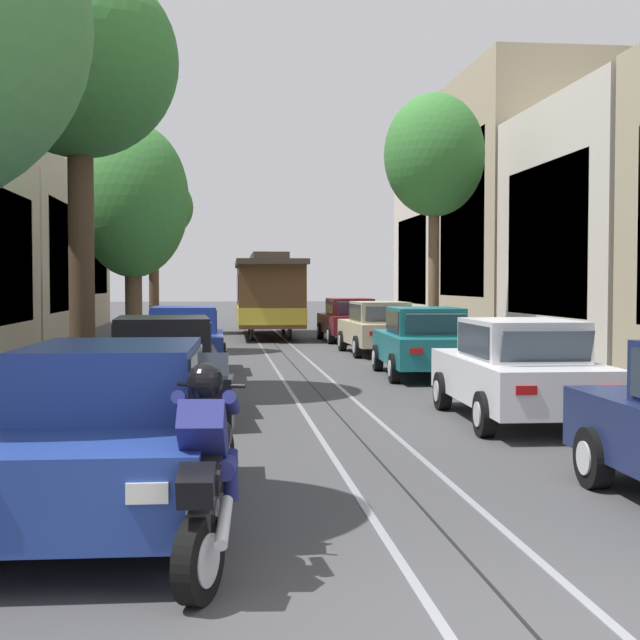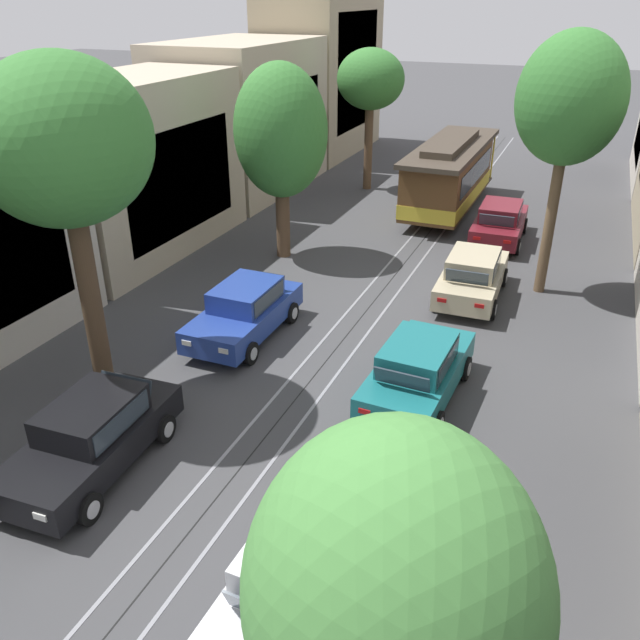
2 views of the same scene
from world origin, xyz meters
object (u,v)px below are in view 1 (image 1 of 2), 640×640
at_px(parked_car_black_second_left, 163,365).
at_px(parked_car_teal_mid_right, 424,342).
at_px(parked_car_white_second_right, 519,370).
at_px(motorcycle_with_rider, 207,462).
at_px(street_tree_kerb_left_mid, 133,202).
at_px(cable_car_trolley, 268,295).
at_px(parked_car_maroon_fifth_right, 349,320).
at_px(street_tree_kerb_left_second, 79,64).
at_px(parked_car_blue_mid_left, 184,340).
at_px(street_tree_kerb_left_fourth, 153,209).
at_px(street_tree_kerb_right_second, 434,157).
at_px(parked_car_blue_near_left, 112,431).
at_px(fire_hydrant, 48,412).
at_px(parked_car_beige_fourth_right, 379,328).

xyz_separation_m(parked_car_black_second_left, parked_car_teal_mid_right, (5.56, 5.18, 0.00)).
distance_m(parked_car_white_second_right, motorcycle_with_rider, 8.20).
relative_size(street_tree_kerb_left_mid, cable_car_trolley, 0.76).
height_order(parked_car_maroon_fifth_right, street_tree_kerb_left_mid, street_tree_kerb_left_mid).
bearing_deg(parked_car_teal_mid_right, street_tree_kerb_left_second, -158.46).
bearing_deg(cable_car_trolley, parked_car_black_second_left, -97.88).
bearing_deg(parked_car_white_second_right, parked_car_maroon_fifth_right, 89.60).
bearing_deg(parked_car_black_second_left, motorcycle_with_rider, -84.20).
height_order(parked_car_blue_mid_left, parked_car_teal_mid_right, same).
bearing_deg(street_tree_kerb_left_fourth, street_tree_kerb_right_second, -45.99).
bearing_deg(street_tree_kerb_left_mid, parked_car_black_second_left, -82.52).
bearing_deg(parked_car_blue_near_left, street_tree_kerb_left_second, 100.18).
bearing_deg(parked_car_teal_mid_right, motorcycle_with_rider, -109.44).
xyz_separation_m(parked_car_black_second_left, cable_car_trolley, (2.83, 20.47, 0.86)).
relative_size(street_tree_kerb_left_fourth, street_tree_kerb_right_second, 0.82).
xyz_separation_m(parked_car_black_second_left, street_tree_kerb_left_second, (-1.63, 2.34, 5.38)).
relative_size(street_tree_kerb_left_mid, street_tree_kerb_left_fourth, 1.04).
xyz_separation_m(motorcycle_with_rider, fire_hydrant, (-2.17, 5.59, -0.42)).
xyz_separation_m(parked_car_blue_near_left, cable_car_trolley, (2.87, 27.00, 0.86)).
relative_size(parked_car_white_second_right, parked_car_beige_fourth_right, 1.00).
xyz_separation_m(parked_car_blue_near_left, street_tree_kerb_left_fourth, (-1.76, 29.45, 4.40)).
relative_size(parked_car_teal_mid_right, street_tree_kerb_left_second, 0.55).
distance_m(parked_car_teal_mid_right, cable_car_trolley, 15.55).
relative_size(street_tree_kerb_left_second, fire_hydrant, 9.59).
bearing_deg(motorcycle_with_rider, parked_car_teal_mid_right, 70.56).
height_order(parked_car_teal_mid_right, motorcycle_with_rider, motorcycle_with_rider).
height_order(parked_car_beige_fourth_right, cable_car_trolley, cable_car_trolley).
bearing_deg(parked_car_blue_mid_left, parked_car_white_second_right, -55.70).
distance_m(parked_car_beige_fourth_right, street_tree_kerb_left_second, 12.95).
distance_m(street_tree_kerb_right_second, motorcycle_with_rider, 22.99).
xyz_separation_m(parked_car_teal_mid_right, cable_car_trolley, (-2.73, 15.29, 0.86)).
height_order(parked_car_blue_mid_left, fire_hydrant, parked_car_blue_mid_left).
bearing_deg(street_tree_kerb_left_fourth, parked_car_white_second_right, -73.34).
bearing_deg(street_tree_kerb_left_mid, street_tree_kerb_left_second, -89.78).
bearing_deg(parked_car_maroon_fifth_right, street_tree_kerb_right_second, -64.83).
bearing_deg(parked_car_white_second_right, parked_car_teal_mid_right, 89.44).
xyz_separation_m(parked_car_black_second_left, parked_car_maroon_fifth_right, (5.63, 17.49, 0.00)).
xyz_separation_m(street_tree_kerb_right_second, fire_hydrant, (-9.03, -15.71, -5.72)).
bearing_deg(street_tree_kerb_right_second, parked_car_teal_mid_right, -105.16).
bearing_deg(parked_car_blue_near_left, parked_car_beige_fourth_right, 72.53).
bearing_deg(street_tree_kerb_left_second, cable_car_trolley, 76.17).
relative_size(parked_car_black_second_left, street_tree_kerb_left_fourth, 0.66).
distance_m(parked_car_blue_mid_left, street_tree_kerb_left_fourth, 17.15).
distance_m(parked_car_beige_fourth_right, street_tree_kerb_left_mid, 8.34).
relative_size(parked_car_white_second_right, street_tree_kerb_right_second, 0.54).
distance_m(parked_car_blue_near_left, street_tree_kerb_left_second, 10.50).
height_order(parked_car_blue_mid_left, street_tree_kerb_right_second, street_tree_kerb_right_second).
xyz_separation_m(parked_car_blue_near_left, parked_car_black_second_left, (0.04, 6.53, 0.00)).
bearing_deg(parked_car_blue_mid_left, cable_car_trolley, 78.97).
height_order(parked_car_maroon_fifth_right, motorcycle_with_rider, motorcycle_with_rider).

